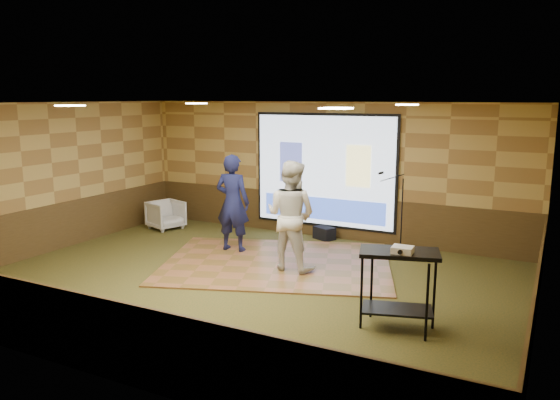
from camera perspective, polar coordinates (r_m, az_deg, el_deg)
The scene contains 19 objects.
ground at distance 9.42m, azimuth -3.72°, elevation -8.54°, with size 9.00×9.00×0.00m, color #2C3819.
room_shell at distance 8.95m, azimuth -3.89°, elevation 4.23°, with size 9.04×7.04×3.02m.
wainscot_back at distance 12.29m, azimuth 4.63°, elevation -1.65°, with size 9.00×0.04×0.95m, color #433016.
wainscot_front at distance 6.72m, azimuth -19.64°, elevation -12.97°, with size 9.00×0.04×0.95m, color #433016.
wainscot_left at distance 12.13m, azimuth -22.23°, elevation -2.59°, with size 0.04×7.00×0.95m, color #433016.
wainscot_right at distance 8.05m, azimuth 25.17°, elevation -9.39°, with size 0.04×7.00×0.95m, color #433016.
projector_screen at distance 12.07m, azimuth 4.62°, elevation 2.95°, with size 3.32×0.06×2.52m.
downlight_nw at distance 11.61m, azimuth -8.73°, elevation 9.95°, with size 0.32×0.32×0.02m, color #FFE5BF.
downlight_ne at distance 9.71m, azimuth 13.14°, elevation 9.67°, with size 0.32×0.32×0.02m, color #FFE5BF.
downlight_sw at distance 9.14m, azimuth -21.09°, elevation 9.19°, with size 0.32×0.32×0.02m, color #FFE5BF.
downlight_se at distance 6.56m, azimuth 5.88°, elevation 9.51°, with size 0.32×0.32×0.02m, color #FFE5BF.
dance_floor at distance 10.38m, azimuth -0.32°, elevation -6.58°, with size 4.19×3.19×0.03m, color brown.
player_left at distance 10.99m, azimuth -4.97°, elevation -0.29°, with size 0.71×0.47×1.96m, color #161944.
player_right at distance 9.75m, azimuth 1.13°, elevation -1.62°, with size 0.96×0.75×1.98m, color silver.
av_table at distance 7.52m, azimuth 12.30°, elevation -7.42°, with size 1.04×0.55×1.10m.
projector at distance 7.32m, azimuth 12.68°, elevation -5.10°, with size 0.27×0.22×0.09m, color white.
mic_stand at distance 11.25m, azimuth 12.26°, elevation -2.93°, with size 0.64×0.26×1.64m.
banquet_chair at distance 13.28m, azimuth -11.84°, elevation -1.53°, with size 0.72×0.74×0.67m, color gray.
duffel_bag at distance 12.12m, azimuth 4.65°, elevation -3.47°, with size 0.44×0.30×0.28m, color black.
Camera 1 is at (4.60, -7.60, 3.10)m, focal length 35.00 mm.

